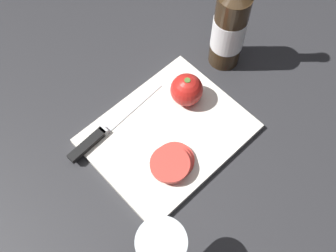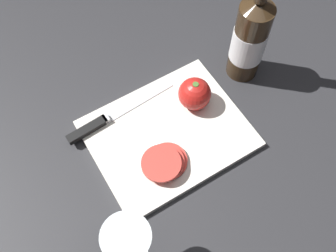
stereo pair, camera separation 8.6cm
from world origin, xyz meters
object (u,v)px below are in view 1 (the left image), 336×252
Objects in this scene: tomato_slice_stack_near at (172,162)px; wine_bottle at (230,27)px; whole_tomato at (187,90)px; wine_glass at (162,248)px; knife at (98,136)px.

wine_bottle is at bearing -157.20° from tomato_slice_stack_near.
wine_glass is at bearing 38.30° from whole_tomato.
wine_bottle is at bearing -170.54° from whole_tomato.
wine_glass is 1.61× the size of tomato_slice_stack_near.
wine_glass reaches higher than knife.
wine_glass reaches higher than tomato_slice_stack_near.
wine_bottle reaches higher than wine_glass.
whole_tomato is (0.16, 0.03, -0.06)m from wine_bottle.
wine_bottle is 0.34m from tomato_slice_stack_near.
wine_bottle is at bearing -150.47° from wine_glass.
wine_bottle is 0.18m from whole_tomato.
knife is at bearing -104.27° from wine_glass.
wine_glass reaches higher than whole_tomato.
wine_bottle is 0.39m from knife.
wine_bottle reaches higher than knife.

